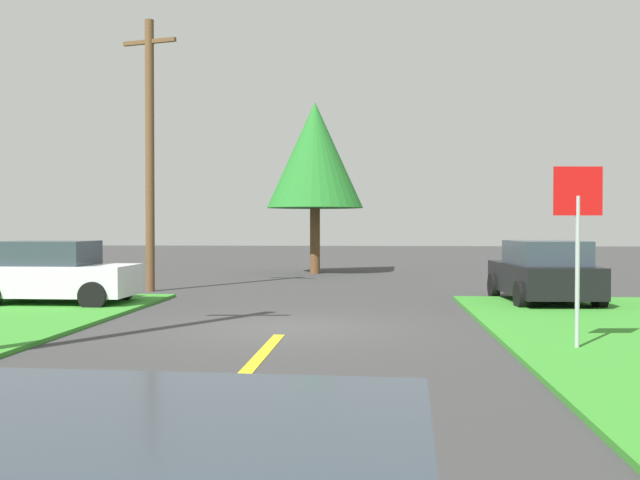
% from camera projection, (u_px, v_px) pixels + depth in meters
% --- Properties ---
extents(ground_plane, '(120.00, 120.00, 0.00)m').
position_uv_depth(ground_plane, '(286.00, 328.00, 14.36)').
color(ground_plane, '#363636').
extents(lane_stripe_center, '(0.20, 14.00, 0.01)m').
position_uv_depth(lane_stripe_center, '(173.00, 454.00, 6.39)').
color(lane_stripe_center, yellow).
rests_on(lane_stripe_center, ground).
extents(stop_sign, '(0.77, 0.11, 2.92)m').
position_uv_depth(stop_sign, '(578.00, 221.00, 11.50)').
color(stop_sign, '#9EA0A8').
rests_on(stop_sign, ground).
extents(parked_car_near_building, '(3.81, 2.10, 1.62)m').
position_uv_depth(parked_car_near_building, '(55.00, 274.00, 18.32)').
color(parked_car_near_building, silver).
rests_on(parked_car_near_building, ground).
extents(car_on_crossroad, '(2.31, 4.26, 1.62)m').
position_uv_depth(car_on_crossroad, '(543.00, 272.00, 18.75)').
color(car_on_crossroad, black).
rests_on(car_on_crossroad, ground).
extents(utility_pole_mid, '(1.77, 0.59, 8.24)m').
position_uv_depth(utility_pole_mid, '(150.00, 151.00, 22.30)').
color(utility_pole_mid, brown).
rests_on(utility_pole_mid, ground).
extents(oak_tree_left, '(4.03, 4.03, 7.19)m').
position_uv_depth(oak_tree_left, '(315.00, 155.00, 30.70)').
color(oak_tree_left, brown).
rests_on(oak_tree_left, ground).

